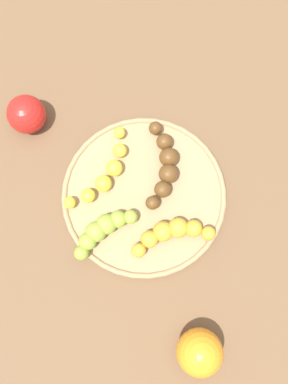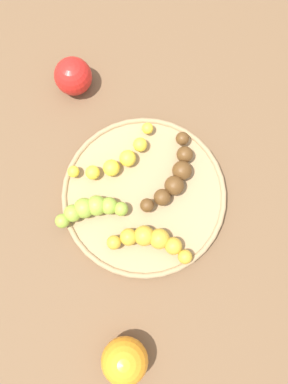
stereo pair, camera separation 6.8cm
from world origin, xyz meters
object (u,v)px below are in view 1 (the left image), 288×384
object	(u,v)px
banana_yellow	(105,173)
banana_spotted	(171,233)
fruit_bowl	(144,195)
banana_overripe	(164,165)
orange_fruit	(200,352)
apple_red	(27,114)
banana_green	(103,230)

from	to	relation	value
banana_yellow	banana_spotted	bearing A→B (deg)	-9.52
banana_yellow	fruit_bowl	bearing A→B (deg)	6.30
fruit_bowl	banana_overripe	size ratio (longest dim) A/B	2.27
banana_yellow	orange_fruit	bearing A→B (deg)	-28.92
fruit_bowl	orange_fruit	xyz separation A→B (m)	(-0.26, 0.09, 0.03)
fruit_bowl	apple_red	distance (m)	0.26
orange_fruit	fruit_bowl	bearing A→B (deg)	-18.93
banana_overripe	apple_red	bearing A→B (deg)	161.53
banana_green	banana_overripe	bearing A→B (deg)	-79.60
fruit_bowl	apple_red	bearing A→B (deg)	18.13
orange_fruit	apple_red	bearing A→B (deg)	-0.94
orange_fruit	banana_green	bearing A→B (deg)	1.53
banana_spotted	apple_red	size ratio (longest dim) A/B	1.92
fruit_bowl	banana_spotted	world-z (taller)	banana_spotted
banana_green	banana_yellow	world-z (taller)	banana_green
banana_spotted	orange_fruit	bearing A→B (deg)	178.68
fruit_bowl	apple_red	xyz separation A→B (m)	(0.25, 0.08, 0.02)
banana_yellow	apple_red	world-z (taller)	apple_red
banana_overripe	apple_red	world-z (taller)	apple_red
fruit_bowl	banana_green	bearing A→B (deg)	95.56
banana_spotted	orange_fruit	xyz separation A→B (m)	(-0.18, 0.08, 0.00)
banana_overripe	orange_fruit	distance (m)	0.32
banana_green	orange_fruit	xyz separation A→B (m)	(-0.25, -0.01, 0.00)
fruit_bowl	banana_overripe	bearing A→B (deg)	-74.02
banana_overripe	apple_red	xyz separation A→B (m)	(0.23, 0.14, -0.00)
banana_spotted	banana_overripe	distance (m)	0.12
apple_red	orange_fruit	distance (m)	0.51
fruit_bowl	orange_fruit	world-z (taller)	orange_fruit
banana_green	orange_fruit	bearing A→B (deg)	-177.65
banana_overripe	banana_yellow	size ratio (longest dim) A/B	0.78
banana_green	orange_fruit	world-z (taller)	orange_fruit
banana_green	banana_spotted	xyz separation A→B (m)	(-0.08, -0.09, -0.00)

